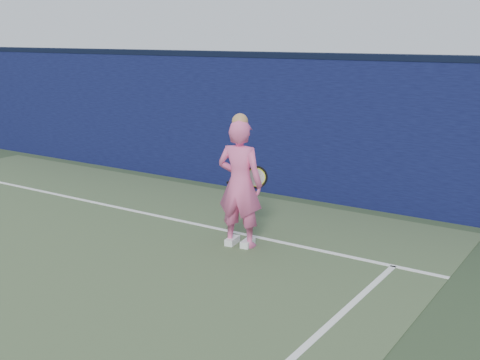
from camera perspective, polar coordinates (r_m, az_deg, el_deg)
The scene contains 4 objects.
backstop_wall at distance 12.11m, azimuth -3.08°, elevation 5.73°, with size 24.00×0.40×2.50m, color black.
wall_cap at distance 12.00m, azimuth -3.16°, elevation 11.89°, with size 24.00×0.42×0.10m, color black.
player at distance 8.31m, azimuth -0.00°, elevation -0.33°, with size 0.72×0.53×1.88m.
racket at distance 8.70m, azimuth 1.32°, elevation 0.23°, with size 0.63×0.22×0.34m.
Camera 1 is at (7.15, -3.13, 2.91)m, focal length 45.00 mm.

